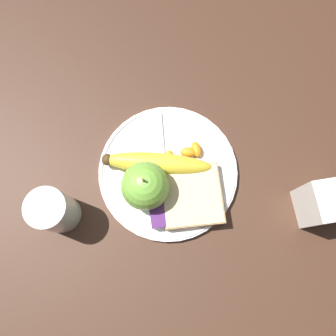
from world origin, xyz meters
TOP-DOWN VIEW (x-y plane):
  - ground_plane at (0.00, 0.00)m, footprint 3.00×3.00m
  - plate at (0.00, 0.00)m, footprint 0.25×0.25m
  - juice_glass at (0.05, -0.20)m, footprint 0.07×0.07m
  - apple at (0.03, -0.04)m, footprint 0.08×0.08m
  - banana at (-0.01, -0.02)m, footprint 0.08×0.19m
  - bread_slice at (0.05, 0.03)m, footprint 0.11×0.11m
  - fork at (-0.01, -0.01)m, footprint 0.18×0.03m
  - jam_packet at (0.08, -0.02)m, footprint 0.05×0.04m
  - orange_segment_0 at (-0.03, 0.06)m, footprint 0.03×0.02m
  - orange_segment_1 at (-0.02, 0.01)m, footprint 0.03×0.02m
  - orange_segment_2 at (-0.00, 0.01)m, footprint 0.03×0.03m
  - orange_segment_3 at (-0.01, 0.00)m, footprint 0.03×0.03m
  - orange_segment_4 at (-0.03, 0.04)m, footprint 0.02×0.03m
  - condiment_caddy at (0.10, 0.25)m, footprint 0.07×0.07m

SIDE VIEW (x-z plane):
  - ground_plane at x=0.00m, z-range 0.00..0.00m
  - plate at x=0.00m, z-range 0.00..0.02m
  - fork at x=-0.01m, z-range 0.01..0.02m
  - orange_segment_1 at x=-0.02m, z-range 0.01..0.03m
  - orange_segment_2 at x=0.00m, z-range 0.01..0.03m
  - orange_segment_0 at x=-0.03m, z-range 0.01..0.03m
  - orange_segment_4 at x=-0.03m, z-range 0.01..0.03m
  - orange_segment_3 at x=-0.01m, z-range 0.01..0.03m
  - jam_packet at x=0.08m, z-range 0.01..0.03m
  - bread_slice at x=0.05m, z-range 0.01..0.03m
  - banana at x=-0.01m, z-range 0.01..0.05m
  - juice_glass at x=0.05m, z-range 0.00..0.09m
  - condiment_caddy at x=0.10m, z-range 0.00..0.09m
  - apple at x=0.03m, z-range 0.01..0.10m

